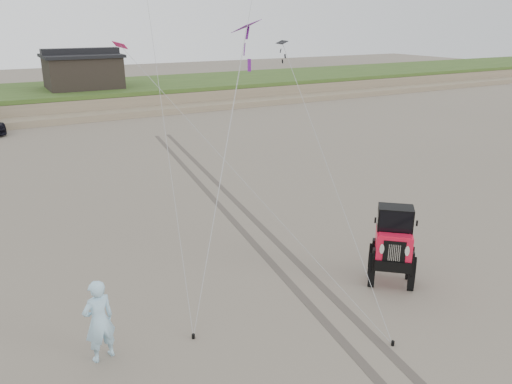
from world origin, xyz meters
TOP-DOWN VIEW (x-y plane):
  - ground at (0.00, 0.00)m, footprint 160.00×160.00m
  - dune_ridge at (0.00, 37.50)m, footprint 160.00×14.25m
  - cabin at (2.00, 37.00)m, footprint 6.40×5.40m
  - jeep at (3.31, 0.44)m, footprint 4.94×5.24m
  - man at (-4.87, 1.08)m, footprint 0.82×0.64m
  - stake_main at (-2.78, 0.77)m, footprint 0.08×0.08m
  - stake_aux at (1.27, -1.82)m, footprint 0.08×0.08m
  - tire_tracks at (2.00, 8.00)m, footprint 5.22×29.74m

SIDE VIEW (x-z plane):
  - ground at x=0.00m, z-range 0.00..0.00m
  - tire_tracks at x=2.00m, z-range 0.00..0.01m
  - stake_main at x=-2.78m, z-range 0.00..0.12m
  - stake_aux at x=1.27m, z-range 0.00..0.12m
  - dune_ridge at x=0.00m, z-range -0.04..1.68m
  - jeep at x=3.31m, z-range 0.00..1.88m
  - man at x=-4.87m, z-range 0.00..1.99m
  - cabin at x=2.00m, z-range 1.56..4.91m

